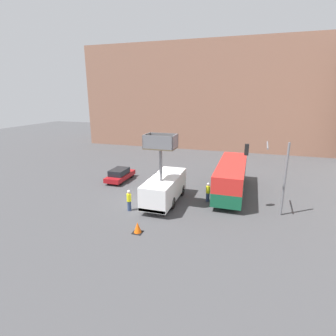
# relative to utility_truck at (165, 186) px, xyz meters

# --- Properties ---
(ground_plane) EXTENTS (120.00, 120.00, 0.00)m
(ground_plane) POSITION_rel_utility_truck_xyz_m (-1.44, -0.42, -1.56)
(ground_plane) COLOR #424244
(building_backdrop_far) EXTENTS (44.00, 10.00, 18.01)m
(building_backdrop_far) POSITION_rel_utility_truck_xyz_m (-1.44, 29.09, 7.45)
(building_backdrop_far) COLOR #936651
(building_backdrop_far) RESTS_ON ground_plane
(utility_truck) EXTENTS (2.49, 6.49, 6.31)m
(utility_truck) POSITION_rel_utility_truck_xyz_m (0.00, 0.00, 0.00)
(utility_truck) COLOR white
(utility_truck) RESTS_ON ground_plane
(city_bus) EXTENTS (2.53, 10.13, 3.04)m
(city_bus) POSITION_rel_utility_truck_xyz_m (5.40, 4.34, 0.24)
(city_bus) COLOR #145638
(city_bus) RESTS_ON ground_plane
(traffic_light_pole) EXTENTS (3.28, 3.03, 5.92)m
(traffic_light_pole) POSITION_rel_utility_truck_xyz_m (8.61, 0.54, 2.44)
(traffic_light_pole) COLOR slate
(traffic_light_pole) RESTS_ON ground_plane
(road_worker_near_truck) EXTENTS (0.38, 0.38, 1.82)m
(road_worker_near_truck) POSITION_rel_utility_truck_xyz_m (-2.31, -2.43, -0.65)
(road_worker_near_truck) COLOR navy
(road_worker_near_truck) RESTS_ON ground_plane
(road_worker_directing) EXTENTS (0.38, 0.38, 1.75)m
(road_worker_directing) POSITION_rel_utility_truck_xyz_m (3.62, 1.56, -0.69)
(road_worker_directing) COLOR navy
(road_worker_directing) RESTS_ON ground_plane
(traffic_cone_near_truck) EXTENTS (0.70, 0.70, 0.79)m
(traffic_cone_near_truck) POSITION_rel_utility_truck_xyz_m (-0.14, -5.60, -1.18)
(traffic_cone_near_truck) COLOR black
(traffic_cone_near_truck) RESTS_ON ground_plane
(parked_car_curbside) EXTENTS (1.78, 4.31, 1.40)m
(parked_car_curbside) POSITION_rel_utility_truck_xyz_m (-6.78, 4.44, -0.85)
(parked_car_curbside) COLOR maroon
(parked_car_curbside) RESTS_ON ground_plane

